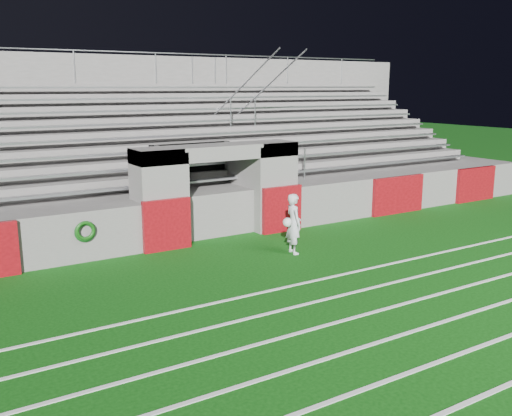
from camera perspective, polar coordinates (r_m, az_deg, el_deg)
ground at (r=13.42m, az=3.36°, el=-6.06°), size 90.00×90.00×0.00m
field_markings at (r=10.06m, az=20.50°, el=-13.22°), size 28.00×8.09×0.01m
stadium_structure at (r=19.98m, az=-9.93°, el=4.19°), size 26.00×8.48×5.42m
goalkeeper_with_ball at (r=14.42m, az=3.77°, el=-1.57°), size 0.68×0.63×1.55m
hose_coil at (r=14.18m, az=-16.72°, el=-2.25°), size 0.51×0.14×0.53m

